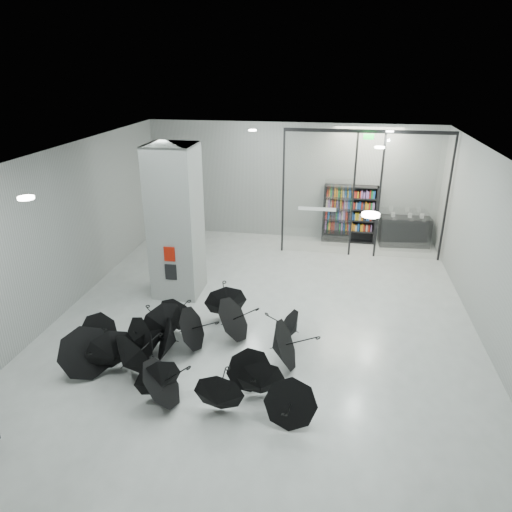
% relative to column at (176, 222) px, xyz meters
% --- Properties ---
extents(room, '(14.00, 14.02, 4.01)m').
position_rel_column_xyz_m(room, '(2.50, -2.00, 0.84)').
color(room, gray).
rests_on(room, ground).
extents(column, '(1.20, 1.20, 4.00)m').
position_rel_column_xyz_m(column, '(0.00, 0.00, 0.00)').
color(column, slate).
rests_on(column, ground).
extents(fire_cabinet, '(0.28, 0.04, 0.38)m').
position_rel_column_xyz_m(fire_cabinet, '(0.00, -0.62, -0.65)').
color(fire_cabinet, '#A50A07').
rests_on(fire_cabinet, column).
extents(info_panel, '(0.30, 0.03, 0.42)m').
position_rel_column_xyz_m(info_panel, '(0.00, -0.62, -1.15)').
color(info_panel, black).
rests_on(info_panel, column).
extents(exit_sign, '(0.30, 0.06, 0.15)m').
position_rel_column_xyz_m(exit_sign, '(4.90, 3.30, 1.82)').
color(exit_sign, '#0CE533').
rests_on(exit_sign, room).
extents(glass_partition, '(5.06, 0.08, 4.00)m').
position_rel_column_xyz_m(glass_partition, '(4.89, 3.50, 0.18)').
color(glass_partition, silver).
rests_on(glass_partition, ground).
extents(bookshelf, '(1.82, 0.37, 1.99)m').
position_rel_column_xyz_m(bookshelf, '(4.57, 4.75, -1.00)').
color(bookshelf, black).
rests_on(bookshelf, ground).
extents(shop_counter, '(1.70, 0.78, 0.99)m').
position_rel_column_xyz_m(shop_counter, '(6.46, 4.70, -1.50)').
color(shop_counter, black).
rests_on(shop_counter, ground).
extents(umbrella_cluster, '(5.48, 4.25, 1.33)m').
position_rel_column_xyz_m(umbrella_cluster, '(1.19, -3.28, -1.69)').
color(umbrella_cluster, black).
rests_on(umbrella_cluster, ground).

